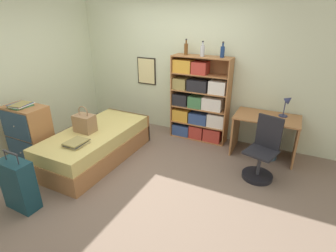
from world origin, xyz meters
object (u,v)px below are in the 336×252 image
at_px(bed, 97,144).
at_px(magazine_pile_on_dresser, 21,105).
at_px(bookcase, 198,103).
at_px(bottle_clear, 222,51).
at_px(handbag, 85,123).
at_px(waste_bin, 269,151).
at_px(desk_lamp, 288,103).
at_px(bottle_brown, 202,50).
at_px(desk, 265,129).
at_px(dresser, 30,134).
at_px(book_stack_on_bed, 76,143).
at_px(suitcase, 19,185).
at_px(bottle_green, 186,49).
at_px(desk_chair, 261,159).

relative_size(bed, magazine_pile_on_dresser, 5.66).
distance_m(bookcase, bottle_clear, 1.02).
bearing_deg(handbag, waste_bin, 26.98).
bearing_deg(desk_lamp, bottle_brown, -179.68).
xyz_separation_m(bookcase, desk_lamp, (1.49, -0.01, 0.23)).
bearing_deg(bottle_clear, desk, -9.87).
bearing_deg(dresser, book_stack_on_bed, 0.96).
xyz_separation_m(book_stack_on_bed, magazine_pile_on_dresser, (-0.99, -0.04, 0.43)).
relative_size(bed, desk, 1.90).
height_order(bottle_brown, desk_lamp, bottle_brown).
height_order(handbag, desk_lamp, desk_lamp).
relative_size(handbag, suitcase, 0.54).
height_order(suitcase, desk, suitcase).
bearing_deg(bed, desk_lamp, 28.13).
bearing_deg(bottle_brown, bottle_clear, 6.32).
distance_m(bottle_brown, waste_bin, 2.03).
bearing_deg(waste_bin, magazine_pile_on_dresser, -152.32).
relative_size(suitcase, dresser, 0.84).
distance_m(suitcase, magazine_pile_on_dresser, 1.35).
xyz_separation_m(handbag, waste_bin, (2.68, 1.36, -0.53)).
distance_m(handbag, bottle_green, 2.16).
bearing_deg(magazine_pile_on_dresser, bottle_clear, 39.26).
bearing_deg(desk_chair, bottle_green, 151.25).
bearing_deg(suitcase, magazine_pile_on_dresser, 136.50).
bearing_deg(desk_chair, book_stack_on_bed, -154.66).
relative_size(dresser, magazine_pile_on_dresser, 2.76).
distance_m(magazine_pile_on_dresser, bottle_green, 2.83).
xyz_separation_m(bottle_brown, waste_bin, (1.32, -0.18, -1.54)).
xyz_separation_m(suitcase, bottle_green, (0.96, 2.88, 1.33)).
bearing_deg(bottle_green, magazine_pile_on_dresser, -131.50).
distance_m(bed, suitcase, 1.37).
distance_m(bed, desk_lamp, 3.15).
bearing_deg(desk_chair, bottle_brown, 147.32).
distance_m(handbag, bookcase, 2.05).
bearing_deg(waste_bin, bottle_clear, 167.75).
bearing_deg(desk, book_stack_on_bed, -142.09).
bearing_deg(desk_lamp, waste_bin, -127.22).
height_order(bookcase, desk, bookcase).
height_order(handbag, desk_chair, handbag).
bearing_deg(book_stack_on_bed, magazine_pile_on_dresser, -177.71).
bearing_deg(bottle_clear, suitcase, -119.60).
height_order(dresser, magazine_pile_on_dresser, magazine_pile_on_dresser).
height_order(bottle_brown, desk_chair, bottle_brown).
height_order(dresser, desk_chair, dresser).
bearing_deg(bookcase, suitcase, -113.79).
height_order(book_stack_on_bed, bottle_clear, bottle_clear).
distance_m(bottle_clear, desk_chair, 1.84).
relative_size(dresser, bottle_clear, 3.68).
bearing_deg(desk_chair, bottle_clear, 137.53).
xyz_separation_m(bed, bottle_green, (0.93, 1.50, 1.41)).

